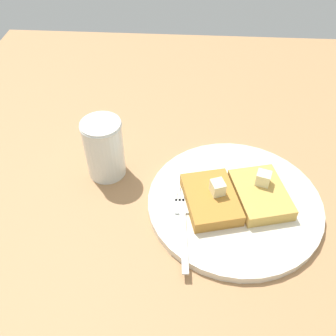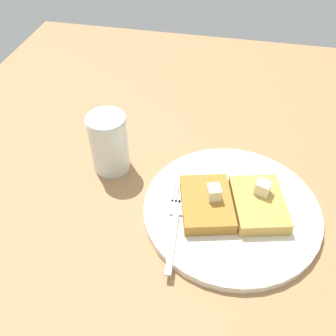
% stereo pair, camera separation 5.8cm
% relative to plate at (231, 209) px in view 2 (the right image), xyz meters
% --- Properties ---
extents(table_surface, '(1.19, 1.19, 0.02)m').
position_rel_plate_xyz_m(table_surface, '(-0.01, -0.01, -0.02)').
color(table_surface, '#A6784D').
rests_on(table_surface, ground).
extents(plate, '(0.27, 0.27, 0.01)m').
position_rel_plate_xyz_m(plate, '(0.00, 0.00, 0.00)').
color(plate, silver).
rests_on(plate, table_surface).
extents(toast_slice_left, '(0.10, 0.12, 0.02)m').
position_rel_plate_xyz_m(toast_slice_left, '(-0.04, -0.01, 0.02)').
color(toast_slice_left, gold).
rests_on(toast_slice_left, plate).
extents(toast_slice_middle, '(0.10, 0.12, 0.02)m').
position_rel_plate_xyz_m(toast_slice_middle, '(0.04, 0.01, 0.02)').
color(toast_slice_middle, '#AF742C').
rests_on(toast_slice_middle, plate).
extents(butter_pat_primary, '(0.03, 0.02, 0.02)m').
position_rel_plate_xyz_m(butter_pat_primary, '(-0.04, -0.02, 0.04)').
color(butter_pat_primary, beige).
rests_on(butter_pat_primary, toast_slice_left).
extents(butter_pat_secondary, '(0.02, 0.03, 0.02)m').
position_rel_plate_xyz_m(butter_pat_secondary, '(0.03, 0.00, 0.04)').
color(butter_pat_secondary, beige).
rests_on(butter_pat_secondary, toast_slice_middle).
extents(fork, '(0.03, 0.16, 0.00)m').
position_rel_plate_xyz_m(fork, '(0.08, 0.04, 0.01)').
color(fork, silver).
rests_on(fork, plate).
extents(syrup_jar, '(0.07, 0.07, 0.10)m').
position_rel_plate_xyz_m(syrup_jar, '(0.21, -0.06, 0.04)').
color(syrup_jar, '#542511').
rests_on(syrup_jar, table_surface).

